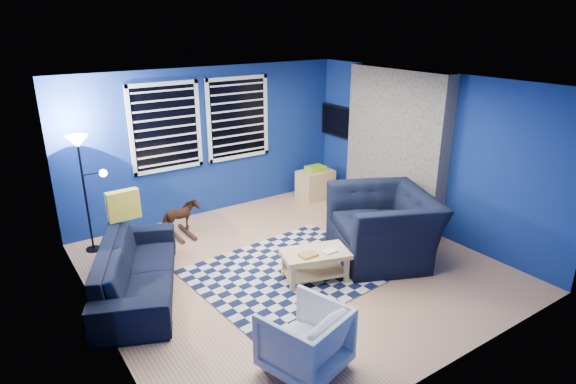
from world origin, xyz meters
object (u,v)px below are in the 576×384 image
object	(u,v)px
armchair_big	(383,226)
rocking_horse	(180,217)
cabinet	(315,184)
tv	(340,122)
sofa	(137,269)
coffee_table	(315,259)
floor_lamp	(81,158)
armchair_bent	(304,339)

from	to	relation	value
armchair_big	rocking_horse	distance (m)	3.10
cabinet	tv	bearing A→B (deg)	0.41
sofa	armchair_big	world-z (taller)	armchair_big
armchair_big	coffee_table	world-z (taller)	armchair_big
sofa	coffee_table	world-z (taller)	sofa
cabinet	floor_lamp	distance (m)	4.18
armchair_bent	cabinet	distance (m)	4.74
rocking_horse	armchair_big	bearing A→B (deg)	-146.46
coffee_table	cabinet	xyz separation A→B (m)	(1.85, 2.43, -0.02)
sofa	cabinet	world-z (taller)	sofa
tv	sofa	world-z (taller)	tv
sofa	cabinet	xyz separation A→B (m)	(3.85, 1.43, -0.04)
rocking_horse	coffee_table	size ratio (longest dim) A/B	0.61
tv	rocking_horse	world-z (taller)	tv
floor_lamp	tv	bearing A→B (deg)	-0.98
rocking_horse	floor_lamp	size ratio (longest dim) A/B	0.34
coffee_table	floor_lamp	world-z (taller)	floor_lamp
tv	armchair_bent	size ratio (longest dim) A/B	1.36
tv	armchair_bent	xyz separation A→B (m)	(-3.51, -3.73, -1.06)
rocking_horse	cabinet	world-z (taller)	cabinet
tv	sofa	distance (m)	4.76
armchair_big	floor_lamp	world-z (taller)	floor_lamp
sofa	armchair_big	bearing A→B (deg)	-84.61
floor_lamp	armchair_bent	bearing A→B (deg)	-74.34
tv	armchair_big	world-z (taller)	tv
sofa	armchair_big	xyz separation A→B (m)	(3.20, -1.00, 0.16)
coffee_table	cabinet	bearing A→B (deg)	52.73
rocking_horse	floor_lamp	world-z (taller)	floor_lamp
rocking_horse	armchair_bent	bearing A→B (deg)	167.47
tv	sofa	bearing A→B (deg)	-161.79
armchair_big	tv	bearing A→B (deg)	176.89
sofa	tv	bearing A→B (deg)	-48.99
armchair_bent	coffee_table	bearing A→B (deg)	-146.81
armchair_bent	coffee_table	size ratio (longest dim) A/B	0.76
tv	armchair_big	distance (m)	2.88
armchair_bent	tv	bearing A→B (deg)	-149.42
tv	cabinet	distance (m)	1.25
armchair_bent	floor_lamp	size ratio (longest dim) A/B	0.43
armchair_big	floor_lamp	size ratio (longest dim) A/B	0.85
rocking_horse	cabinet	xyz separation A→B (m)	(2.77, 0.17, -0.04)
coffee_table	tv	bearing A→B (deg)	45.49
tv	rocking_horse	bearing A→B (deg)	-176.76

